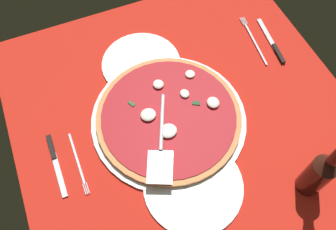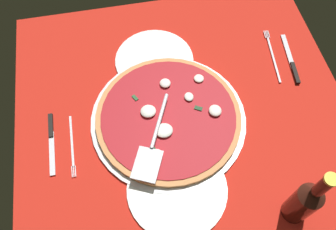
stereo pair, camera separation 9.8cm
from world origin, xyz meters
TOP-DOWN VIEW (x-y plane):
  - ground_plane at (0.00, 0.00)cm, footprint 93.71×93.71cm
  - checker_pattern at (0.00, -0.00)cm, footprint 93.71×93.71cm
  - pizza_pan at (0.50, 4.67)cm, footprint 43.08×43.08cm
  - dinner_plate_left at (-20.10, 6.40)cm, footprint 25.32×25.32cm
  - dinner_plate_right at (21.28, 4.87)cm, footprint 24.00×24.00cm
  - pizza at (0.48, 4.62)cm, footprint 40.16×40.16cm
  - pizza_server at (-7.90, 10.15)cm, footprint 24.68×13.93cm
  - place_setting_near at (13.86, -33.98)cm, footprint 21.86×13.30cm
  - place_setting_far at (-1.23, 34.36)cm, footprint 19.71×12.00cm
  - beer_bottle at (-30.99, -20.25)cm, footprint 5.92×5.92cm

SIDE VIEW (x-z plane):
  - ground_plane at x=0.00cm, z-range -0.80..0.00cm
  - checker_pattern at x=0.00cm, z-range 0.00..0.10cm
  - place_setting_far at x=-1.23cm, z-range -0.24..1.16cm
  - place_setting_near at x=13.86cm, z-range -0.23..1.17cm
  - dinner_plate_left at x=-20.10cm, z-range 0.10..1.10cm
  - dinner_plate_right at x=21.28cm, z-range 0.10..1.10cm
  - pizza_pan at x=0.50cm, z-range 0.10..1.24cm
  - pizza at x=0.48cm, z-range 0.59..3.64cm
  - pizza_server at x=-7.90cm, z-range 4.11..5.11cm
  - beer_bottle at x=-30.99cm, z-range -2.81..21.34cm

